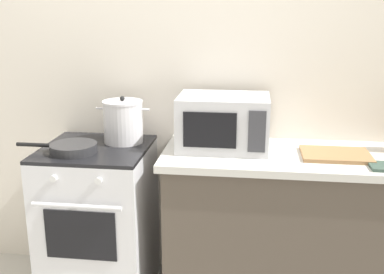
# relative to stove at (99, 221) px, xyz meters

# --- Properties ---
(back_wall) EXTENTS (4.40, 0.10, 2.50)m
(back_wall) POSITION_rel_stove_xyz_m (0.65, 0.37, 0.79)
(back_wall) COLOR silver
(back_wall) RESTS_ON ground_plane
(lower_cabinet_right) EXTENTS (1.64, 0.56, 0.88)m
(lower_cabinet_right) POSITION_rel_stove_xyz_m (1.25, 0.02, -0.02)
(lower_cabinet_right) COLOR #4C4238
(lower_cabinet_right) RESTS_ON ground_plane
(countertop_right) EXTENTS (1.70, 0.60, 0.04)m
(countertop_right) POSITION_rel_stove_xyz_m (1.25, 0.02, 0.44)
(countertop_right) COLOR beige
(countertop_right) RESTS_ON lower_cabinet_right
(stove) EXTENTS (0.60, 0.64, 0.92)m
(stove) POSITION_rel_stove_xyz_m (0.00, 0.00, 0.00)
(stove) COLOR silver
(stove) RESTS_ON ground_plane
(stock_pot) EXTENTS (0.32, 0.24, 0.28)m
(stock_pot) POSITION_rel_stove_xyz_m (0.14, 0.12, 0.58)
(stock_pot) COLOR silver
(stock_pot) RESTS_ON stove
(frying_pan) EXTENTS (0.46, 0.26, 0.05)m
(frying_pan) POSITION_rel_stove_xyz_m (-0.09, -0.11, 0.48)
(frying_pan) COLOR #28282B
(frying_pan) RESTS_ON stove
(microwave) EXTENTS (0.50, 0.37, 0.30)m
(microwave) POSITION_rel_stove_xyz_m (0.73, 0.08, 0.61)
(microwave) COLOR silver
(microwave) RESTS_ON countertop_right
(cutting_board) EXTENTS (0.36, 0.26, 0.02)m
(cutting_board) POSITION_rel_stove_xyz_m (1.33, 0.00, 0.47)
(cutting_board) COLOR #997047
(cutting_board) RESTS_ON countertop_right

